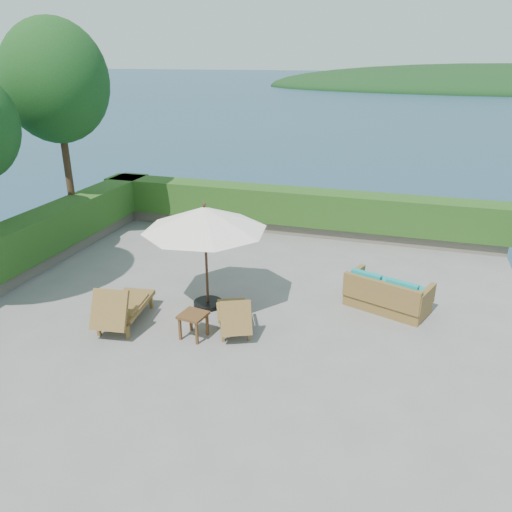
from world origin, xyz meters
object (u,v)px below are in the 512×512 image
(lounge_left, at_px, (122,307))
(side_table, at_px, (193,318))
(wicker_loveseat, at_px, (387,295))
(lounge_right, at_px, (234,315))
(patio_umbrella, at_px, (205,220))

(lounge_left, xyz_separation_m, side_table, (1.56, -0.02, 0.01))
(side_table, distance_m, wicker_loveseat, 4.13)
(lounge_right, relative_size, side_table, 2.81)
(lounge_right, xyz_separation_m, side_table, (-0.65, -0.48, 0.08))
(lounge_left, bearing_deg, lounge_right, 3.93)
(patio_umbrella, xyz_separation_m, side_table, (0.24, -1.30, -1.54))
(lounge_left, distance_m, lounge_right, 2.26)
(lounge_left, height_order, lounge_right, lounge_left)
(lounge_left, distance_m, wicker_loveseat, 5.49)
(patio_umbrella, height_order, lounge_right, patio_umbrella)
(lounge_left, xyz_separation_m, wicker_loveseat, (5.01, 2.24, -0.08))
(patio_umbrella, relative_size, side_table, 5.81)
(side_table, bearing_deg, wicker_loveseat, 33.23)
(side_table, height_order, wicker_loveseat, wicker_loveseat)
(lounge_left, distance_m, side_table, 1.56)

